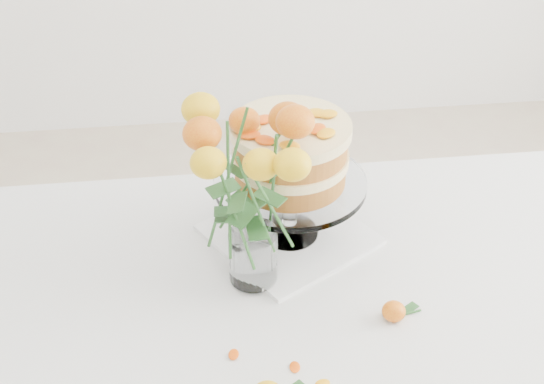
{
  "coord_description": "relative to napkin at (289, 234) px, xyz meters",
  "views": [
    {
      "loc": [
        -0.16,
        -0.99,
        1.74
      ],
      "look_at": [
        -0.02,
        0.15,
        0.92
      ],
      "focal_mm": 50.0,
      "sensor_mm": 36.0,
      "label": 1
    }
  ],
  "objects": [
    {
      "name": "stray_petal_b",
      "position": [
        -0.04,
        -0.35,
        -0.0
      ],
      "size": [
        0.03,
        0.02,
        0.0
      ],
      "primitive_type": "ellipsoid",
      "color": "#F9A50F",
      "rests_on": "table"
    },
    {
      "name": "stray_petal_a",
      "position": [
        -0.14,
        -0.31,
        -0.0
      ],
      "size": [
        0.03,
        0.02,
        0.0
      ],
      "primitive_type": "ellipsoid",
      "color": "#F9A50F",
      "rests_on": "table"
    },
    {
      "name": "cake_stand",
      "position": [
        0.0,
        0.0,
        0.19
      ],
      "size": [
        0.3,
        0.3,
        0.27
      ],
      "rotation": [
        0.0,
        0.0,
        0.18
      ],
      "color": "white",
      "rests_on": "napkin"
    },
    {
      "name": "loose_rose_far",
      "position": [
        0.15,
        -0.26,
        0.01
      ],
      "size": [
        0.08,
        0.04,
        0.04
      ],
      "rotation": [
        0.0,
        0.0,
        0.2
      ],
      "color": "#CB4009",
      "rests_on": "table"
    },
    {
      "name": "table",
      "position": [
        -0.02,
        -0.21,
        -0.09
      ],
      "size": [
        1.43,
        0.93,
        0.76
      ],
      "color": "tan",
      "rests_on": "ground"
    },
    {
      "name": "rose_vase",
      "position": [
        -0.09,
        -0.13,
        0.26
      ],
      "size": [
        0.3,
        0.3,
        0.46
      ],
      "rotation": [
        0.0,
        0.0,
        -0.0
      ],
      "color": "white",
      "rests_on": "table"
    },
    {
      "name": "stray_petal_c",
      "position": [
        0.0,
        -0.39,
        -0.0
      ],
      "size": [
        0.03,
        0.02,
        0.0
      ],
      "primitive_type": "ellipsoid",
      "color": "#F9A50F",
      "rests_on": "table"
    },
    {
      "name": "napkin",
      "position": [
        0.0,
        0.0,
        0.0
      ],
      "size": [
        0.39,
        0.39,
        0.01
      ],
      "primitive_type": "cube",
      "rotation": [
        0.0,
        0.0,
        0.55
      ],
      "color": "white",
      "rests_on": "table"
    }
  ]
}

